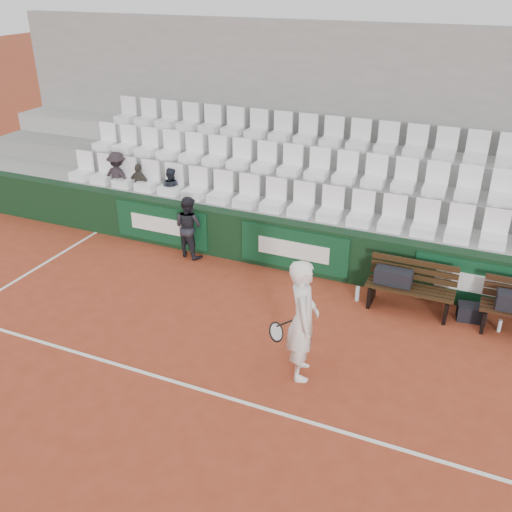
# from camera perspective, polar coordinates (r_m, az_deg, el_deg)

# --- Properties ---
(ground) EXTENTS (80.00, 80.00, 0.00)m
(ground) POSITION_cam_1_polar(r_m,az_deg,el_deg) (8.34, -4.35, -13.53)
(ground) COLOR #9B3C23
(ground) RESTS_ON ground
(court_baseline) EXTENTS (18.00, 0.06, 0.01)m
(court_baseline) POSITION_cam_1_polar(r_m,az_deg,el_deg) (8.34, -4.35, -13.51)
(court_baseline) COLOR white
(court_baseline) RESTS_ON ground
(back_barrier) EXTENTS (18.00, 0.34, 1.00)m
(back_barrier) POSITION_cam_1_polar(r_m,az_deg,el_deg) (11.15, 5.37, 0.67)
(back_barrier) COLOR black
(back_barrier) RESTS_ON ground
(grandstand_tier_front) EXTENTS (18.00, 0.95, 1.00)m
(grandstand_tier_front) POSITION_cam_1_polar(r_m,az_deg,el_deg) (11.72, 6.05, 1.98)
(grandstand_tier_front) COLOR #999896
(grandstand_tier_front) RESTS_ON ground
(grandstand_tier_mid) EXTENTS (18.00, 0.95, 1.45)m
(grandstand_tier_mid) POSITION_cam_1_polar(r_m,az_deg,el_deg) (12.47, 7.46, 4.59)
(grandstand_tier_mid) COLOR gray
(grandstand_tier_mid) RESTS_ON ground
(grandstand_tier_back) EXTENTS (18.00, 0.95, 1.90)m
(grandstand_tier_back) POSITION_cam_1_polar(r_m,az_deg,el_deg) (13.24, 8.72, 6.89)
(grandstand_tier_back) COLOR #9A9A97
(grandstand_tier_back) RESTS_ON ground
(grandstand_rear_wall) EXTENTS (18.00, 0.30, 4.40)m
(grandstand_rear_wall) POSITION_cam_1_polar(r_m,az_deg,el_deg) (13.47, 9.83, 12.71)
(grandstand_rear_wall) COLOR gray
(grandstand_rear_wall) RESTS_ON ground
(seat_row_front) EXTENTS (11.90, 0.44, 0.63)m
(seat_row_front) POSITION_cam_1_polar(r_m,az_deg,el_deg) (11.25, 5.97, 5.41)
(seat_row_front) COLOR white
(seat_row_front) RESTS_ON grandstand_tier_front
(seat_row_mid) EXTENTS (11.90, 0.44, 0.63)m
(seat_row_mid) POSITION_cam_1_polar(r_m,az_deg,el_deg) (11.96, 7.51, 8.92)
(seat_row_mid) COLOR white
(seat_row_mid) RESTS_ON grandstand_tier_mid
(seat_row_back) EXTENTS (11.90, 0.44, 0.63)m
(seat_row_back) POSITION_cam_1_polar(r_m,az_deg,el_deg) (12.71, 8.90, 12.02)
(seat_row_back) COLOR silver
(seat_row_back) RESTS_ON grandstand_tier_back
(bench_left) EXTENTS (1.50, 0.56, 0.45)m
(bench_left) POSITION_cam_1_polar(r_m,az_deg,el_deg) (10.34, 15.01, -4.16)
(bench_left) COLOR black
(bench_left) RESTS_ON ground
(sports_bag_left) EXTENTS (0.64, 0.28, 0.27)m
(sports_bag_left) POSITION_cam_1_polar(r_m,az_deg,el_deg) (10.23, 13.58, -2.02)
(sports_bag_left) COLOR black
(sports_bag_left) RESTS_ON bench_left
(sports_bag_ground) EXTENTS (0.51, 0.36, 0.29)m
(sports_bag_ground) POSITION_cam_1_polar(r_m,az_deg,el_deg) (10.44, 20.74, -5.31)
(sports_bag_ground) COLOR black
(sports_bag_ground) RESTS_ON ground
(water_bottle_near) EXTENTS (0.08, 0.08, 0.28)m
(water_bottle_near) POSITION_cam_1_polar(r_m,az_deg,el_deg) (10.48, 10.10, -3.73)
(water_bottle_near) COLOR #B1C3C9
(water_bottle_near) RESTS_ON ground
(water_bottle_far) EXTENTS (0.06, 0.06, 0.22)m
(water_bottle_far) POSITION_cam_1_polar(r_m,az_deg,el_deg) (10.31, 23.18, -6.41)
(water_bottle_far) COLOR silver
(water_bottle_far) RESTS_ON ground
(tennis_player) EXTENTS (0.82, 0.80, 1.87)m
(tennis_player) POSITION_cam_1_polar(r_m,az_deg,el_deg) (8.16, 4.69, -6.39)
(tennis_player) COLOR white
(tennis_player) RESTS_ON ground
(ball_kid) EXTENTS (0.73, 0.63, 1.31)m
(ball_kid) POSITION_cam_1_polar(r_m,az_deg,el_deg) (11.79, -6.75, 2.92)
(ball_kid) COLOR black
(ball_kid) RESTS_ON ground
(spectator_a) EXTENTS (0.79, 0.48, 1.20)m
(spectator_a) POSITION_cam_1_polar(r_m,az_deg,el_deg) (13.29, -13.82, 9.44)
(spectator_a) COLOR black
(spectator_a) RESTS_ON grandstand_tier_front
(spectator_b) EXTENTS (0.60, 0.30, 0.99)m
(spectator_b) POSITION_cam_1_polar(r_m,az_deg,el_deg) (12.99, -11.71, 8.79)
(spectator_b) COLOR #35312A
(spectator_b) RESTS_ON grandstand_tier_front
(spectator_c) EXTENTS (0.51, 0.41, 1.01)m
(spectator_c) POSITION_cam_1_polar(r_m,az_deg,el_deg) (12.55, -8.64, 8.46)
(spectator_c) COLOR black
(spectator_c) RESTS_ON grandstand_tier_front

